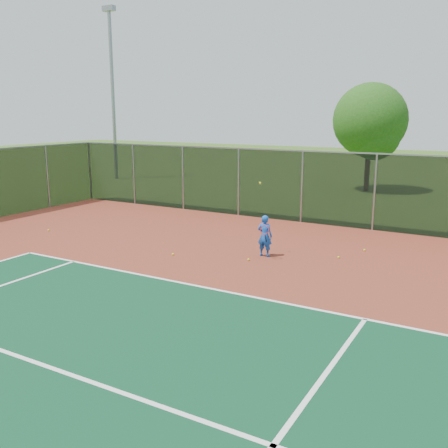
# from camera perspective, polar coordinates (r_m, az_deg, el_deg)

# --- Properties ---
(ground) EXTENTS (120.00, 120.00, 0.00)m
(ground) POSITION_cam_1_polar(r_m,az_deg,el_deg) (9.86, -0.42, -14.70)
(ground) COLOR #345819
(ground) RESTS_ON ground
(court_apron) EXTENTS (30.00, 20.00, 0.02)m
(court_apron) POSITION_cam_1_polar(r_m,az_deg,el_deg) (11.47, 4.68, -10.64)
(court_apron) COLOR maroon
(court_apron) RESTS_ON ground
(court_lines) EXTENTS (22.10, 13.05, 0.00)m
(court_lines) POSITION_cam_1_polar(r_m,az_deg,el_deg) (7.64, 6.04, -23.44)
(court_lines) COLOR white
(court_lines) RESTS_ON court_apron
(fence_back) EXTENTS (30.00, 0.06, 3.03)m
(fence_back) POSITION_cam_1_polar(r_m,az_deg,el_deg) (20.29, 16.84, 3.60)
(fence_back) COLOR black
(fence_back) RESTS_ON court_apron
(tennis_player) EXTENTS (0.59, 0.58, 2.39)m
(tennis_player) POSITION_cam_1_polar(r_m,az_deg,el_deg) (15.98, 4.69, -1.34)
(tennis_player) COLOR blue
(tennis_player) RESTS_ON court_apron
(practice_ball_0) EXTENTS (0.07, 0.07, 0.07)m
(practice_ball_0) POSITION_cam_1_polar(r_m,az_deg,el_deg) (16.28, -5.85, -3.45)
(practice_ball_0) COLOR yellow
(practice_ball_0) RESTS_ON court_apron
(practice_ball_1) EXTENTS (0.07, 0.07, 0.07)m
(practice_ball_1) POSITION_cam_1_polar(r_m,az_deg,el_deg) (15.64, 2.82, -4.07)
(practice_ball_1) COLOR yellow
(practice_ball_1) RESTS_ON court_apron
(practice_ball_2) EXTENTS (0.07, 0.07, 0.07)m
(practice_ball_2) POSITION_cam_1_polar(r_m,az_deg,el_deg) (16.29, 12.96, -3.71)
(practice_ball_2) COLOR yellow
(practice_ball_2) RESTS_ON court_apron
(practice_ball_3) EXTENTS (0.07, 0.07, 0.07)m
(practice_ball_3) POSITION_cam_1_polar(r_m,az_deg,el_deg) (20.69, -19.42, -0.67)
(practice_ball_3) COLOR yellow
(practice_ball_3) RESTS_ON court_apron
(practice_ball_4) EXTENTS (0.07, 0.07, 0.07)m
(practice_ball_4) POSITION_cam_1_polar(r_m,az_deg,el_deg) (17.33, 15.76, -2.88)
(practice_ball_4) COLOR yellow
(practice_ball_4) RESTS_ON court_apron
(floodlight_nw) EXTENTS (0.90, 0.40, 11.53)m
(floodlight_nw) POSITION_cam_1_polar(r_m,az_deg,el_deg) (36.30, -12.64, 15.39)
(floodlight_nw) COLOR gray
(floodlight_nw) RESTS_ON ground
(tree_back_left) EXTENTS (4.29, 4.29, 6.30)m
(tree_back_left) POSITION_cam_1_polar(r_m,az_deg,el_deg) (30.70, 16.50, 10.94)
(tree_back_left) COLOR #331D12
(tree_back_left) RESTS_ON ground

